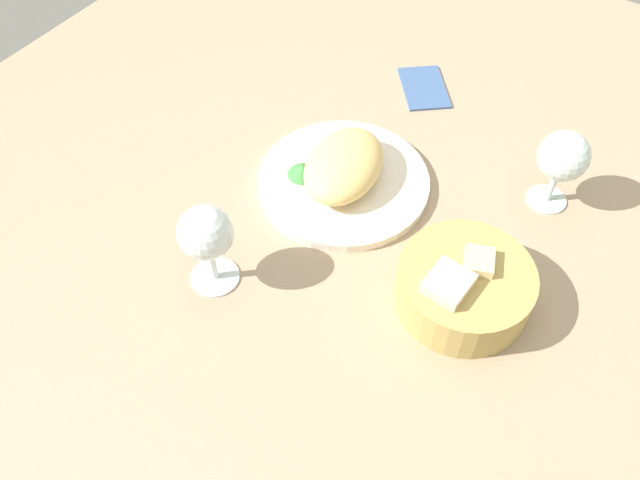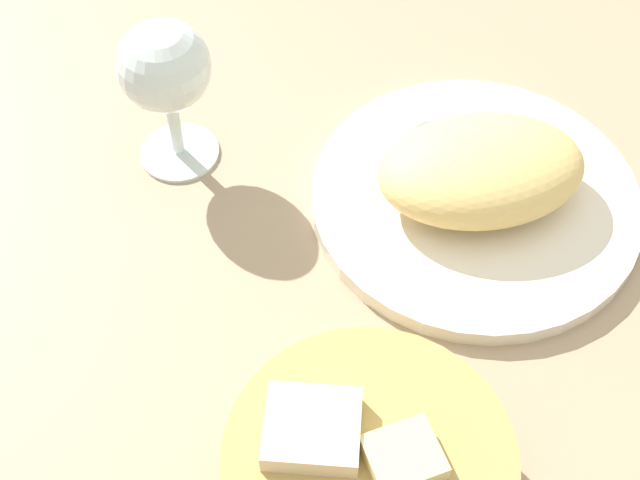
% 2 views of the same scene
% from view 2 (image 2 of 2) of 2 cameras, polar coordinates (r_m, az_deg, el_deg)
% --- Properties ---
extents(ground_plane, '(1.40, 1.40, 0.02)m').
position_cam_2_polar(ground_plane, '(0.68, 11.24, -1.19)').
color(ground_plane, tan).
extents(plate, '(0.25, 0.25, 0.01)m').
position_cam_2_polar(plate, '(0.69, 9.88, 2.58)').
color(plate, silver).
rests_on(plate, ground_plane).
extents(omelette, '(0.17, 0.13, 0.05)m').
position_cam_2_polar(omelette, '(0.67, 10.28, 4.45)').
color(omelette, '#EAC474').
rests_on(omelette, plate).
extents(lettuce_garnish, '(0.05, 0.05, 0.02)m').
position_cam_2_polar(lettuce_garnish, '(0.71, 7.65, 6.74)').
color(lettuce_garnish, '#3B803C').
rests_on(lettuce_garnish, plate).
extents(bread_basket, '(0.17, 0.17, 0.08)m').
position_cam_2_polar(bread_basket, '(0.54, 2.87, -14.70)').
color(bread_basket, tan).
rests_on(bread_basket, ground_plane).
extents(wine_glass_near, '(0.07, 0.07, 0.13)m').
position_cam_2_polar(wine_glass_near, '(0.67, -9.89, 10.49)').
color(wine_glass_near, silver).
rests_on(wine_glass_near, ground_plane).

